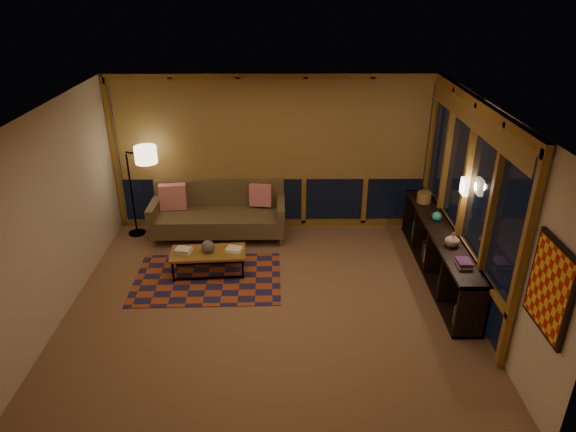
{
  "coord_description": "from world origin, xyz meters",
  "views": [
    {
      "loc": [
        0.2,
        -5.92,
        4.15
      ],
      "look_at": [
        0.25,
        0.65,
        1.03
      ],
      "focal_mm": 32.0,
      "sensor_mm": 36.0,
      "label": 1
    }
  ],
  "objects_px": {
    "floor_lamp": "(131,190)",
    "bookshelf": "(439,253)",
    "sofa": "(218,212)",
    "coffee_table": "(209,262)"
  },
  "relations": [
    {
      "from": "floor_lamp",
      "to": "bookshelf",
      "type": "bearing_deg",
      "value": 3.68
    },
    {
      "from": "sofa",
      "to": "coffee_table",
      "type": "relative_size",
      "value": 2.01
    },
    {
      "from": "floor_lamp",
      "to": "bookshelf",
      "type": "xyz_separation_m",
      "value": [
        4.89,
        -1.41,
        -0.44
      ]
    },
    {
      "from": "sofa",
      "to": "coffee_table",
      "type": "xyz_separation_m",
      "value": [
        -0.02,
        -1.21,
        -0.27
      ]
    },
    {
      "from": "floor_lamp",
      "to": "bookshelf",
      "type": "height_order",
      "value": "floor_lamp"
    },
    {
      "from": "sofa",
      "to": "floor_lamp",
      "type": "distance_m",
      "value": 1.52
    },
    {
      "from": "floor_lamp",
      "to": "bookshelf",
      "type": "relative_size",
      "value": 0.54
    },
    {
      "from": "bookshelf",
      "to": "floor_lamp",
      "type": "bearing_deg",
      "value": 163.95
    },
    {
      "from": "floor_lamp",
      "to": "coffee_table",
      "type": "bearing_deg",
      "value": -22.8
    },
    {
      "from": "floor_lamp",
      "to": "bookshelf",
      "type": "distance_m",
      "value": 5.1
    }
  ]
}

